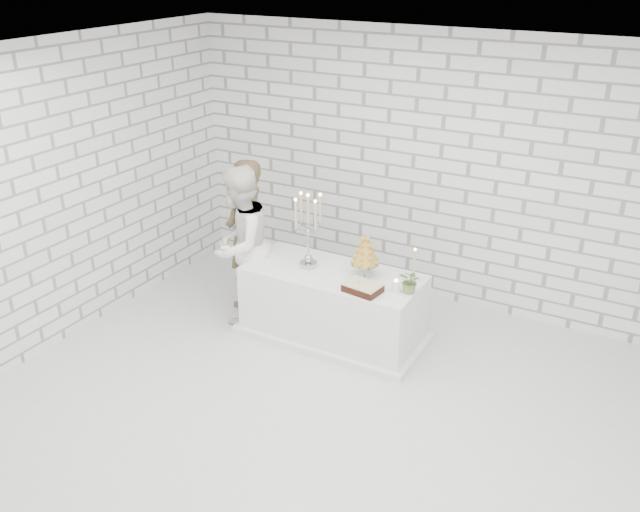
{
  "coord_description": "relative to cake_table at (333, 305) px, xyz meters",
  "views": [
    {
      "loc": [
        2.31,
        -4.36,
        3.76
      ],
      "look_at": [
        -0.56,
        0.83,
        1.05
      ],
      "focal_mm": 38.65,
      "sensor_mm": 36.0,
      "label": 1
    }
  ],
  "objects": [
    {
      "name": "ceiling",
      "position": [
        0.57,
        -1.13,
        2.62
      ],
      "size": [
        6.0,
        5.0,
        0.01
      ],
      "primitive_type": "cube",
      "color": "white",
      "rests_on": "ground"
    },
    {
      "name": "cake_table",
      "position": [
        0.0,
        0.0,
        0.0
      ],
      "size": [
        1.8,
        0.8,
        0.75
      ],
      "primitive_type": "cube",
      "color": "white",
      "rests_on": "ground"
    },
    {
      "name": "candelabra",
      "position": [
        -0.28,
        -0.01,
        0.77
      ],
      "size": [
        0.39,
        0.39,
        0.79
      ],
      "primitive_type": null,
      "rotation": [
        0.0,
        0.0,
        0.27
      ],
      "color": "#A8A9B3",
      "rests_on": "cake_table"
    },
    {
      "name": "groom",
      "position": [
        -1.2,
        0.21,
        0.47
      ],
      "size": [
        0.46,
        0.65,
        1.69
      ],
      "primitive_type": "imported",
      "rotation": [
        0.0,
        0.0,
        -1.47
      ],
      "color": "#463625",
      "rests_on": "ground"
    },
    {
      "name": "croquembouche",
      "position": [
        0.31,
        0.07,
        0.6
      ],
      "size": [
        0.34,
        0.34,
        0.45
      ],
      "primitive_type": null,
      "rotation": [
        0.0,
        0.0,
        0.22
      ],
      "color": "#A57824",
      "rests_on": "cake_table"
    },
    {
      "name": "pillar_candle",
      "position": [
        0.72,
        -0.1,
        0.44
      ],
      "size": [
        0.09,
        0.09,
        0.12
      ],
      "primitive_type": "cylinder",
      "rotation": [
        0.0,
        0.0,
        -0.1
      ],
      "color": "white",
      "rests_on": "cake_table"
    },
    {
      "name": "wall_front",
      "position": [
        0.57,
        -3.63,
        1.12
      ],
      "size": [
        6.0,
        0.01,
        3.0
      ],
      "primitive_type": "cube",
      "color": "white",
      "rests_on": "ground"
    },
    {
      "name": "wall_left",
      "position": [
        -2.43,
        -1.13,
        1.12
      ],
      "size": [
        0.01,
        5.0,
        3.0
      ],
      "primitive_type": "cube",
      "color": "white",
      "rests_on": "ground"
    },
    {
      "name": "flowers",
      "position": [
        0.84,
        -0.04,
        0.49
      ],
      "size": [
        0.25,
        0.22,
        0.24
      ],
      "primitive_type": "imported",
      "rotation": [
        0.0,
        0.0,
        -0.2
      ],
      "color": "#4D6036",
      "rests_on": "cake_table"
    },
    {
      "name": "wall_back",
      "position": [
        0.57,
        1.37,
        1.12
      ],
      "size": [
        6.0,
        0.01,
        3.0
      ],
      "primitive_type": "cube",
      "color": "white",
      "rests_on": "ground"
    },
    {
      "name": "ground",
      "position": [
        0.57,
        -1.13,
        -0.38
      ],
      "size": [
        6.0,
        5.0,
        0.01
      ],
      "primitive_type": "cube",
      "color": "silver",
      "rests_on": "ground"
    },
    {
      "name": "extra_taper",
      "position": [
        0.77,
        0.22,
        0.54
      ],
      "size": [
        0.08,
        0.08,
        0.32
      ],
      "primitive_type": "cylinder",
      "rotation": [
        0.0,
        0.0,
        0.31
      ],
      "color": "#C5B48E",
      "rests_on": "cake_table"
    },
    {
      "name": "chocolate_cake",
      "position": [
        0.44,
        -0.24,
        0.42
      ],
      "size": [
        0.37,
        0.29,
        0.08
      ],
      "primitive_type": "cube",
      "rotation": [
        0.0,
        0.0,
        -0.14
      ],
      "color": "black",
      "rests_on": "cake_table"
    },
    {
      "name": "bride",
      "position": [
        -1.06,
        -0.1,
        0.48
      ],
      "size": [
        0.73,
        0.89,
        1.72
      ],
      "primitive_type": "imported",
      "rotation": [
        0.0,
        0.0,
        -1.47
      ],
      "color": "white",
      "rests_on": "ground"
    }
  ]
}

